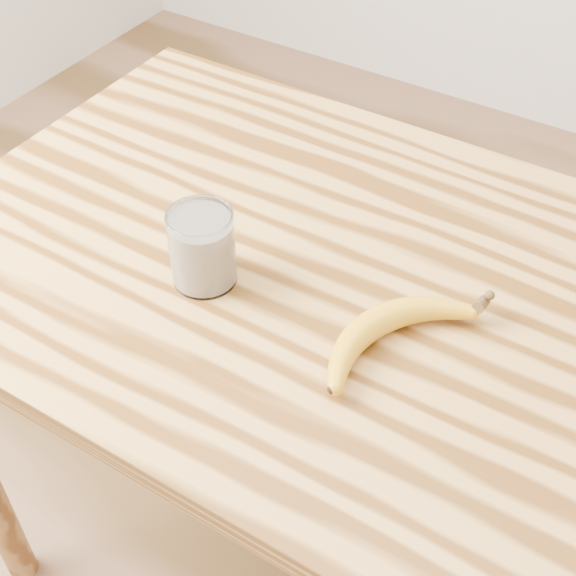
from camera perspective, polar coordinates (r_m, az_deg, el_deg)
The scene contains 3 objects.
table at distance 1.23m, azimuth 2.64°, elevation -3.04°, with size 1.20×0.80×0.90m.
smoothie_glass at distance 1.10m, azimuth -6.11°, elevation 2.81°, with size 0.09×0.09×0.11m.
banana at distance 1.05m, azimuth 6.39°, elevation -2.33°, with size 0.12×0.33×0.04m, color #CB9016, non-canonical shape.
Camera 1 is at (0.39, -0.74, 1.68)m, focal length 50.00 mm.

